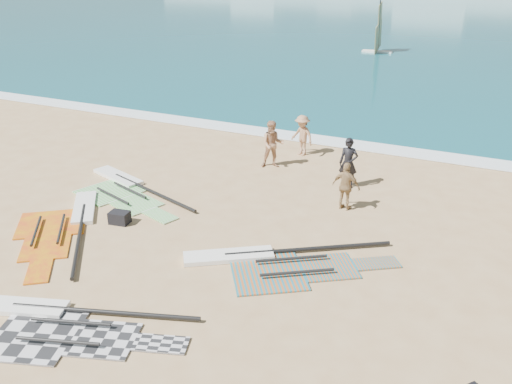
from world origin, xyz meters
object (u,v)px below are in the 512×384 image
at_px(beachgoer_left, 273,144).
at_px(beachgoer_back, 346,186).
at_px(rig_grey, 53,323).
at_px(beachgoer_mid, 302,135).
at_px(person_wetsuit, 348,163).
at_px(rig_green, 124,189).
at_px(rig_red, 66,225).
at_px(rig_orange, 273,262).
at_px(gear_bag_near, 120,218).

distance_m(beachgoer_left, beachgoer_back, 4.35).
bearing_deg(rig_grey, beachgoer_mid, 67.80).
height_order(rig_grey, person_wetsuit, person_wetsuit).
distance_m(rig_green, rig_red, 2.95).
distance_m(rig_grey, rig_green, 7.49).
bearing_deg(rig_grey, rig_orange, 35.11).
bearing_deg(gear_bag_near, rig_red, -147.10).
bearing_deg(beachgoer_mid, rig_orange, -51.79).
height_order(rig_grey, beachgoer_back, beachgoer_back).
height_order(gear_bag_near, beachgoer_mid, beachgoer_mid).
relative_size(rig_green, beachgoer_back, 3.39).
xyz_separation_m(rig_orange, person_wetsuit, (0.19, 5.83, 0.82)).
bearing_deg(rig_orange, rig_grey, -160.52).
bearing_deg(rig_orange, beachgoer_mid, 72.33).
height_order(gear_bag_near, person_wetsuit, person_wetsuit).
bearing_deg(rig_grey, person_wetsuit, 53.00).
distance_m(rig_red, beachgoer_mid, 9.76).
xyz_separation_m(rig_orange, beachgoer_back, (0.66, 4.06, 0.72)).
bearing_deg(beachgoer_back, rig_green, 20.53).
xyz_separation_m(rig_grey, beachgoer_back, (3.93, 8.47, 0.72)).
bearing_deg(rig_grey, beachgoer_left, 69.78).
bearing_deg(person_wetsuit, rig_grey, -116.46).
bearing_deg(rig_red, person_wetsuit, 97.34).
xyz_separation_m(gear_bag_near, beachgoer_mid, (2.66, 8.04, 0.62)).
bearing_deg(beachgoer_left, rig_red, -143.10).
relative_size(rig_orange, gear_bag_near, 9.48).
xyz_separation_m(person_wetsuit, beachgoer_back, (0.47, -1.77, -0.10)).
xyz_separation_m(rig_grey, person_wetsuit, (3.46, 10.24, 0.82)).
xyz_separation_m(rig_orange, gear_bag_near, (-5.08, 0.23, 0.13)).
bearing_deg(beachgoer_back, beachgoer_mid, -46.83).
xyz_separation_m(rig_green, person_wetsuit, (6.71, 3.50, 0.82)).
relative_size(rig_grey, rig_red, 1.04).
bearing_deg(gear_bag_near, beachgoer_back, 33.69).
bearing_deg(person_wetsuit, beachgoer_back, -82.94).
bearing_deg(gear_bag_near, beachgoer_left, 71.00).
bearing_deg(rig_red, beachgoer_mid, 118.81).
height_order(rig_red, beachgoer_back, beachgoer_back).
height_order(gear_bag_near, beachgoer_left, beachgoer_left).
bearing_deg(rig_orange, beachgoer_left, 80.07).
distance_m(person_wetsuit, beachgoer_back, 1.84).
relative_size(rig_orange, person_wetsuit, 3.12).
distance_m(gear_bag_near, beachgoer_left, 6.70).
height_order(rig_orange, beachgoer_back, beachgoer_back).
height_order(rig_grey, beachgoer_mid, beachgoer_mid).
distance_m(rig_green, gear_bag_near, 2.55).
relative_size(rig_red, beachgoer_left, 2.95).
distance_m(rig_orange, beachgoer_mid, 8.64).
relative_size(gear_bag_near, beachgoer_left, 0.32).
bearing_deg(beachgoer_left, beachgoer_back, -61.83).
xyz_separation_m(gear_bag_near, person_wetsuit, (5.27, 5.60, 0.68)).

